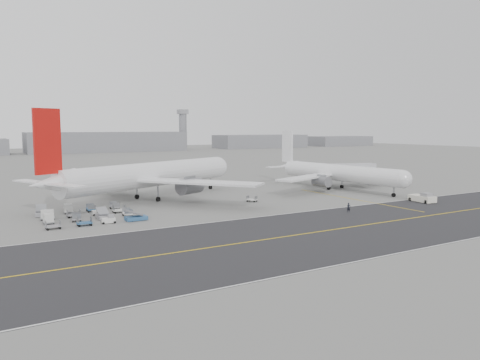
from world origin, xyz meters
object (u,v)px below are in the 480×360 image
pushback_tug (423,198)px  control_tower (183,129)px  airliner_a (148,175)px  airliner_b (336,173)px  ground_crew_a (349,208)px  jet_bridge (349,170)px

pushback_tug → control_tower: bearing=82.5°
airliner_a → pushback_tug: bearing=-148.4°
airliner_b → ground_crew_a: 36.62m
jet_bridge → ground_crew_a: bearing=-115.8°
control_tower → jet_bridge: control_tower is taller
airliner_b → ground_crew_a: bearing=-134.6°
airliner_a → airliner_b: bearing=-123.3°
jet_bridge → ground_crew_a: 46.51m
airliner_b → jet_bridge: 10.69m
pushback_tug → airliner_b: bearing=97.9°
airliner_a → jet_bridge: (61.36, -2.74, -1.32)m
airliner_a → ground_crew_a: bearing=-166.0°
airliner_a → airliner_b: 52.42m
control_tower → jet_bridge: size_ratio=1.77×
jet_bridge → airliner_b: bearing=-135.0°
control_tower → airliner_b: size_ratio=0.67×
control_tower → airliner_a: size_ratio=0.55×
jet_bridge → pushback_tug: bearing=-86.0°
control_tower → ground_crew_a: 285.22m
airliner_a → jet_bridge: airliner_a is taller
control_tower → airliner_b: control_tower is taller
airliner_b → pushback_tug: 27.81m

